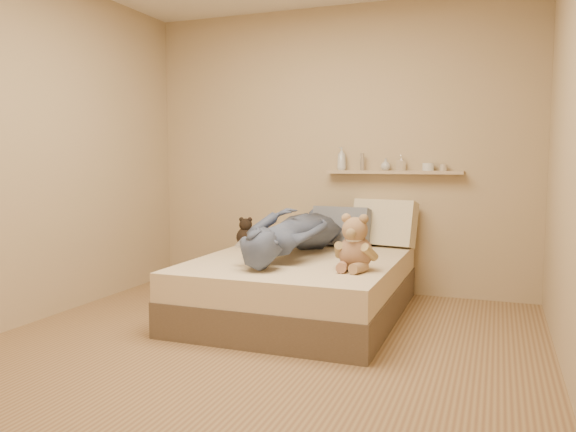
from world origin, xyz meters
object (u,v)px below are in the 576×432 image
at_px(dark_plush, 246,234).
at_px(pillow_cream, 384,223).
at_px(bed, 301,286).
at_px(game_console, 248,244).
at_px(pillow_grey, 341,227).
at_px(teddy_bear, 355,247).
at_px(wall_shelf, 393,172).
at_px(person, 295,231).

bearing_deg(dark_plush, pillow_cream, 23.06).
bearing_deg(dark_plush, bed, -29.16).
relative_size(game_console, dark_plush, 0.77).
bearing_deg(bed, pillow_grey, 79.00).
relative_size(game_console, pillow_grey, 0.40).
bearing_deg(teddy_bear, wall_shelf, 88.59).
relative_size(teddy_bear, dark_plush, 1.50).
bearing_deg(wall_shelf, game_console, -118.48).
bearing_deg(teddy_bear, bed, 145.41).
xyz_separation_m(pillow_grey, person, (-0.21, -0.62, 0.02)).
bearing_deg(dark_plush, wall_shelf, 25.24).
bearing_deg(pillow_cream, teddy_bear, -88.69).
distance_m(teddy_bear, pillow_grey, 1.12).
bearing_deg(wall_shelf, teddy_bear, -91.41).
distance_m(bed, game_console, 0.68).
bearing_deg(wall_shelf, pillow_cream, -126.48).
relative_size(bed, dark_plush, 7.26).
bearing_deg(pillow_grey, bed, -101.00).
bearing_deg(pillow_cream, dark_plush, -156.94).
height_order(game_console, teddy_bear, teddy_bear).
bearing_deg(teddy_bear, pillow_cream, 91.31).
bearing_deg(bed, wall_shelf, 58.82).
height_order(game_console, person, person).
relative_size(game_console, teddy_bear, 0.51).
relative_size(dark_plush, wall_shelf, 0.22).
bearing_deg(person, pillow_cream, -124.68).
distance_m(game_console, wall_shelf, 1.68).
bearing_deg(person, wall_shelf, -124.65).
distance_m(teddy_bear, wall_shelf, 1.36).
relative_size(bed, person, 1.18).
height_order(dark_plush, pillow_grey, pillow_grey).
relative_size(game_console, wall_shelf, 0.17).
distance_m(pillow_cream, person, 0.95).
distance_m(bed, pillow_cream, 1.05).
xyz_separation_m(game_console, dark_plush, (-0.41, 0.86, -0.05)).
distance_m(game_console, person, 0.60).
height_order(dark_plush, wall_shelf, wall_shelf).
xyz_separation_m(bed, pillow_grey, (0.13, 0.69, 0.40)).
distance_m(person, wall_shelf, 1.14).
relative_size(pillow_cream, person, 0.34).
distance_m(teddy_bear, dark_plush, 1.35).
xyz_separation_m(game_console, person, (0.14, 0.58, 0.03)).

